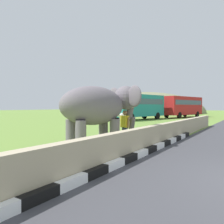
{
  "coord_description": "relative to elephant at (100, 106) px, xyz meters",
  "views": [
    {
      "loc": [
        -6.21,
        0.55,
        1.84
      ],
      "look_at": [
        1.94,
        5.83,
        1.6
      ],
      "focal_mm": 35.01,
      "sensor_mm": 36.0,
      "label": 1
    }
  ],
  "objects": [
    {
      "name": "bus_orange",
      "position": [
        43.56,
        8.03,
        0.24
      ],
      "size": [
        9.71,
        4.79,
        3.5
      ],
      "color": "orange",
      "rests_on": "ground_plane"
    },
    {
      "name": "person_handler",
      "position": [
        1.45,
        -0.45,
        -0.92
      ],
      "size": [
        0.36,
        0.66,
        1.66
      ],
      "color": "navy",
      "rests_on": "ground_plane"
    },
    {
      "name": "striped_curb",
      "position": [
        -2.04,
        -2.33,
        -1.73
      ],
      "size": [
        16.2,
        0.2,
        0.24
      ],
      "color": "white",
      "rests_on": "ground_plane"
    },
    {
      "name": "bus_red",
      "position": [
        29.79,
        4.38,
        0.24
      ],
      "size": [
        9.96,
        4.66,
        3.5
      ],
      "color": "#B21E1E",
      "rests_on": "ground_plane"
    },
    {
      "name": "cow_near",
      "position": [
        11.13,
        5.24,
        -0.98
      ],
      "size": [
        1.88,
        0.61,
        1.23
      ],
      "color": "beige",
      "rests_on": "ground_plane"
    },
    {
      "name": "barrier_parapet",
      "position": [
        0.31,
        -2.03,
        -1.35
      ],
      "size": [
        28.0,
        0.36,
        1.0
      ],
      "primitive_type": "cube",
      "color": "tan",
      "rests_on": "ground_plane"
    },
    {
      "name": "bus_teal",
      "position": [
        19.69,
        7.73,
        0.23
      ],
      "size": [
        9.58,
        4.37,
        3.5
      ],
      "color": "teal",
      "rests_on": "ground_plane"
    },
    {
      "name": "hill_east",
      "position": [
        53.31,
        22.04,
        -1.85
      ],
      "size": [
        43.15,
        34.52,
        12.34
      ],
      "color": "#757853",
      "rests_on": "ground_plane"
    },
    {
      "name": "elephant",
      "position": [
        0.0,
        0.0,
        0.0
      ],
      "size": [
        4.06,
        3.09,
        2.85
      ],
      "color": "slate",
      "rests_on": "ground_plane"
    }
  ]
}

